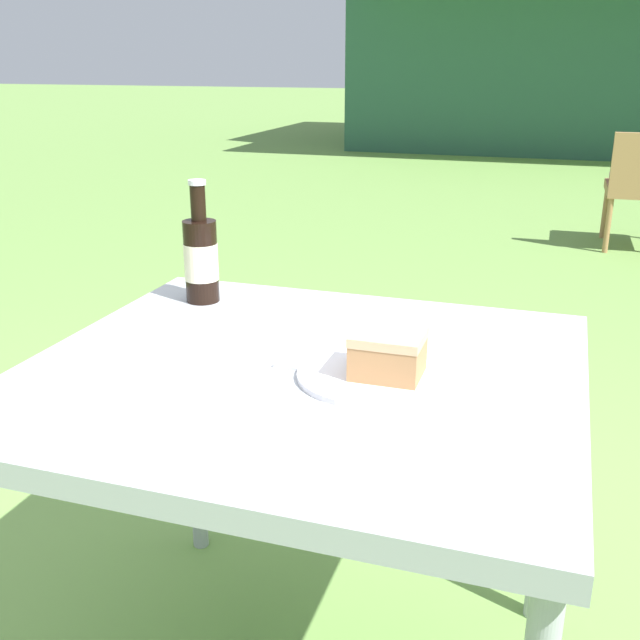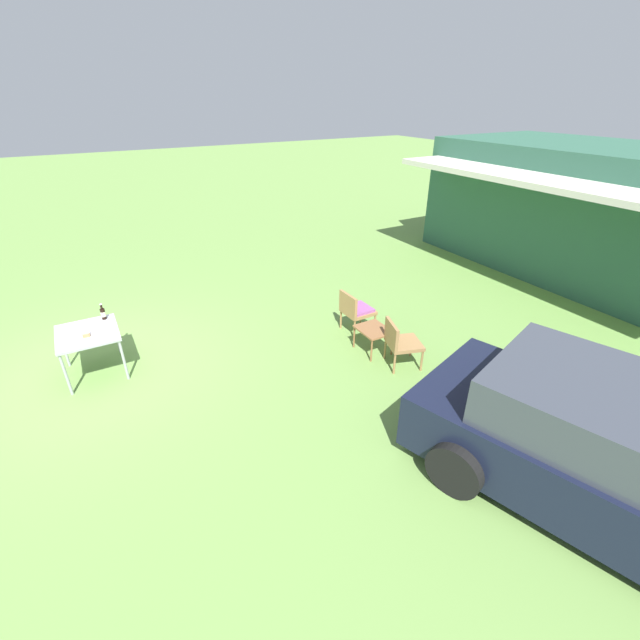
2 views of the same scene
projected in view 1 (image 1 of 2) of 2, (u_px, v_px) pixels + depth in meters
patio_table at (302, 400)px, 1.30m from camera, size 0.93×0.85×0.72m
cake_on_plate at (380, 363)px, 1.21m from camera, size 0.24×0.24×0.08m
cola_bottle_near at (201, 258)px, 1.58m from camera, size 0.07×0.07×0.26m
fork at (322, 372)px, 1.24m from camera, size 0.18×0.02×0.01m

